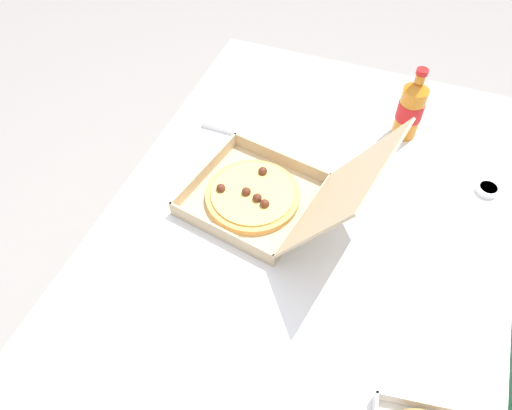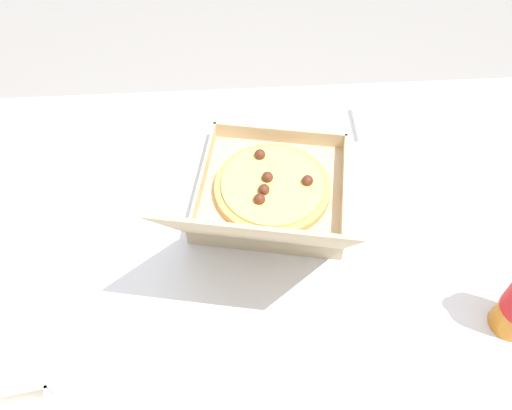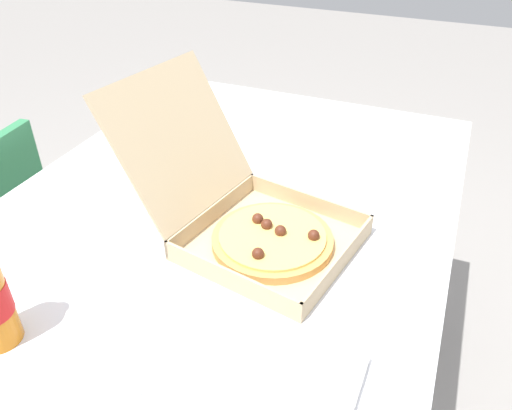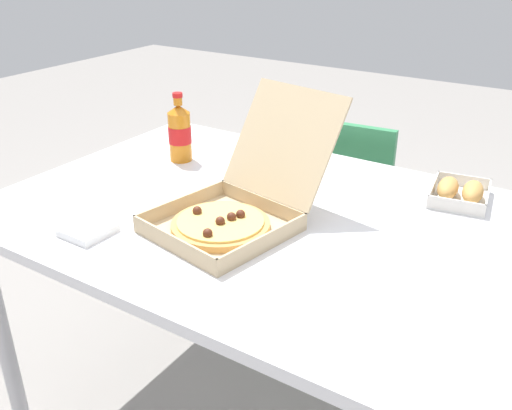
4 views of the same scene
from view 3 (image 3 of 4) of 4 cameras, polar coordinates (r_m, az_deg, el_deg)
The scene contains 5 objects.
dining_table at distance 1.17m, azimuth -4.48°, elevation -4.08°, with size 1.47×1.00×0.76m.
pizza_box_open at distance 1.03m, azimuth -0.24°, elevation -1.73°, with size 0.39×0.52×0.31m.
bread_side_box at distance 1.58m, azimuth -9.72°, elevation 10.37°, with size 0.18×0.21×0.06m.
paper_menu at distance 0.87m, azimuth -13.92°, elevation -15.97°, with size 0.21×0.15×0.00m, color white.
napkin_pile at distance 0.82m, azimuth 7.87°, elevation -18.29°, with size 0.11×0.11×0.02m, color white.
Camera 3 is at (-0.81, -0.43, 1.42)m, focal length 35.55 mm.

